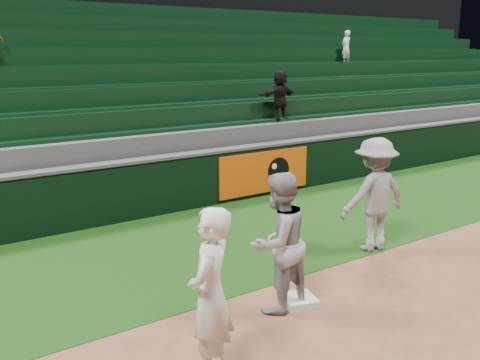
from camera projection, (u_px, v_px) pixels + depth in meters
The scene contains 8 objects.
ground at pixel (313, 309), 7.29m from camera, with size 70.00×70.00×0.00m, color brown.
foul_grass at pixel (200, 245), 9.68m from camera, with size 36.00×4.20×0.01m, color black.
first_base at pixel (299, 300), 7.42m from camera, with size 0.45×0.45×0.10m, color silver.
first_baseman at pixel (210, 295), 5.56m from camera, with size 0.69×0.45×1.90m, color white.
baserunner at pixel (278, 243), 7.07m from camera, with size 0.92×0.72×1.90m, color #95989F.
base_coach at pixel (374, 195), 9.26m from camera, with size 1.28×0.74×1.99m, color gray.
field_wall at pixel (148, 187), 11.30m from camera, with size 36.00×0.45×1.25m.
stadium_seating at pixel (83, 119), 14.04m from camera, with size 36.00×5.95×4.97m.
Camera 1 is at (-4.63, -4.90, 3.42)m, focal length 40.00 mm.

